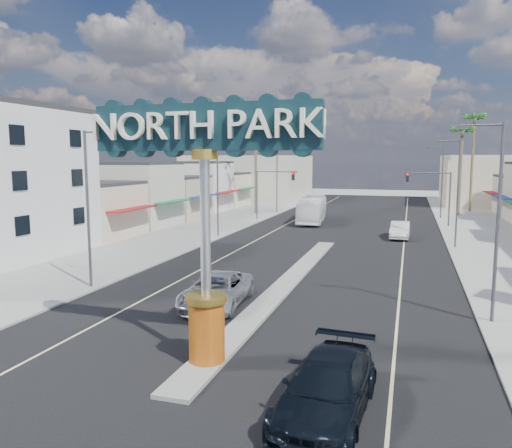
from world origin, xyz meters
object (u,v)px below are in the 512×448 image
Objects in this scene: streetlight_r_mid at (456,188)px; car_parked_right at (400,230)px; gateway_sign at (205,202)px; city_bus at (312,209)px; streetlight_l_near at (90,201)px; streetlight_r_near at (494,213)px; streetlight_r_far at (441,178)px; suv_right at (327,388)px; streetlight_l_far at (278,176)px; suv_left at (216,290)px; traffic_signal_right at (432,188)px; palm_right_far at (474,123)px; traffic_signal_left at (271,185)px; streetlight_l_mid at (219,184)px; palm_left_far at (256,128)px; palm_right_mid at (462,134)px.

car_parked_right is at bearing 135.66° from streetlight_r_mid.
gateway_sign is 0.84× the size of city_bus.
streetlight_l_near is 1.00× the size of streetlight_r_near.
car_parked_right is 0.44× the size of city_bus.
suv_right is (-5.69, -52.36, -4.23)m from streetlight_r_far.
streetlight_l_far is at bearing 122.12° from city_bus.
suv_left reaches higher than car_parked_right.
palm_right_far reaches higher than traffic_signal_right.
palm_right_far is at bearing 84.98° from streetlight_r_near.
gateway_sign reaches higher than streetlight_r_far.
streetlight_r_near is 1.52× the size of suv_left.
streetlight_l_far is at bearing 157.80° from traffic_signal_right.
streetlight_r_far is 52.84m from suv_right.
suv_right is (-10.26, -62.36, -11.55)m from palm_right_far.
traffic_signal_left is 24.11m from streetlight_r_mid.
traffic_signal_left is at bearing -157.80° from streetlight_r_far.
streetlight_r_near is 25.02m from car_parked_right.
city_bus is at bearing -136.39° from palm_right_far.
city_bus is at bearing 65.40° from streetlight_l_mid.
streetlight_l_near and streetlight_r_mid have the same top height.
traffic_signal_left reaches higher than car_parked_right.
suv_left is (10.65, -41.16, -10.67)m from palm_left_far.
palm_left_far is 1.20× the size of city_bus.
suv_right is (-4.44, -44.35, -3.44)m from traffic_signal_right.
streetlight_r_mid is at bearing -40.48° from palm_left_far.
streetlight_r_mid is 31.47m from palm_left_far.
streetlight_r_far is at bearing 46.52° from streetlight_l_mid.
streetlight_l_far is 1.56× the size of suv_right.
palm_right_far is (4.57, 10.00, 7.32)m from streetlight_r_far.
streetlight_r_near reaches higher than traffic_signal_right.
suv_right is at bearing -56.64° from suv_left.
streetlight_l_mid is at bearing -119.99° from city_bus.
streetlight_r_near is at bearing -90.00° from streetlight_r_far.
gateway_sign reaches higher than traffic_signal_left.
city_bus is at bearing 88.62° from suv_left.
streetlight_l_mid reaches higher than traffic_signal_left.
gateway_sign reaches higher than city_bus.
city_bus is at bearing 136.57° from streetlight_r_mid.
palm_left_far is at bearing -142.08° from streetlight_l_far.
gateway_sign is at bearing -99.12° from car_parked_right.
suv_left is (-12.78, -21.16, -4.24)m from streetlight_r_mid.
streetlight_l_far is at bearing 90.00° from streetlight_l_mid.
gateway_sign is at bearing -74.85° from palm_left_far.
car_parked_right is (-8.93, -27.74, -11.59)m from palm_right_far.
streetlight_r_near is 52.71m from palm_right_far.
streetlight_r_mid is 0.74× the size of palm_right_mid.
palm_right_mid reaches higher than car_parked_right.
traffic_signal_right reaches higher than city_bus.
palm_right_mid is at bearing 12.99° from palm_left_far.
streetlight_l_near reaches higher than traffic_signal_right.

